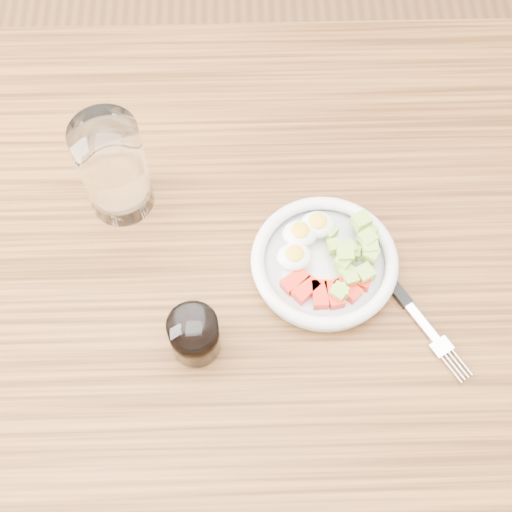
{
  "coord_description": "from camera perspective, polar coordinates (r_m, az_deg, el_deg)",
  "views": [
    {
      "loc": [
        -0.02,
        -0.41,
        1.63
      ],
      "look_at": [
        -0.01,
        0.01,
        0.8
      ],
      "focal_mm": 50.0,
      "sensor_mm": 36.0,
      "label": 1
    }
  ],
  "objects": [
    {
      "name": "ground",
      "position": [
        1.68,
        0.36,
        -12.77
      ],
      "size": [
        4.0,
        4.0,
        0.0
      ],
      "primitive_type": "plane",
      "color": "brown",
      "rests_on": "ground"
    },
    {
      "name": "water_glass",
      "position": [
        0.96,
        -11.34,
        6.88
      ],
      "size": [
        0.09,
        0.09,
        0.16
      ],
      "primitive_type": "cylinder",
      "color": "white",
      "rests_on": "dining_table"
    },
    {
      "name": "fork",
      "position": [
        0.95,
        11.2,
        -2.76
      ],
      "size": [
        0.13,
        0.2,
        0.01
      ],
      "color": "black",
      "rests_on": "dining_table"
    },
    {
      "name": "coffee_glass",
      "position": [
        0.88,
        -4.96,
        -6.33
      ],
      "size": [
        0.06,
        0.06,
        0.07
      ],
      "color": "white",
      "rests_on": "dining_table"
    },
    {
      "name": "dining_table",
      "position": [
        1.04,
        0.56,
        -3.73
      ],
      "size": [
        1.5,
        0.9,
        0.77
      ],
      "color": "brown",
      "rests_on": "ground"
    },
    {
      "name": "bowl",
      "position": [
        0.94,
        5.49,
        -0.35
      ],
      "size": [
        0.2,
        0.2,
        0.05
      ],
      "color": "silver",
      "rests_on": "dining_table"
    }
  ]
}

